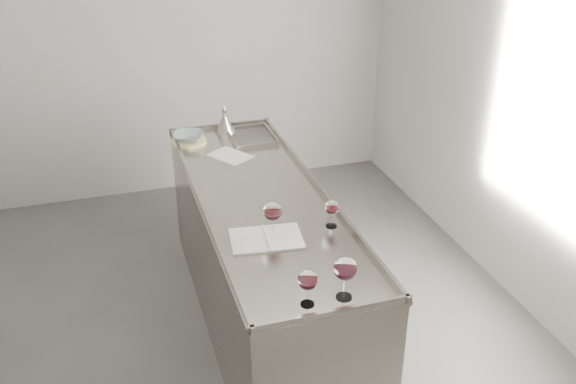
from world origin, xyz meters
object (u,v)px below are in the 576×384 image
object	(u,v)px
counter	(263,262)
wine_funnel	(225,124)
wine_glass_middle	(273,212)
wine_glass_small	(332,208)
ceramic_bowl	(189,137)
wine_glass_right	(345,270)
wine_glass_left	(308,280)
notebook	(266,239)

from	to	relation	value
counter	wine_funnel	bearing A→B (deg)	89.25
wine_glass_middle	wine_glass_small	bearing A→B (deg)	0.87
wine_glass_small	ceramic_bowl	bearing A→B (deg)	111.15
wine_funnel	counter	bearing A→B (deg)	-90.75
wine_glass_right	wine_funnel	size ratio (longest dim) A/B	0.98
wine_glass_small	ceramic_bowl	xyz separation A→B (m)	(-0.55, 1.42, -0.07)
wine_glass_left	wine_glass_small	size ratio (longest dim) A/B	1.15
wine_glass_left	notebook	bearing A→B (deg)	92.43
wine_funnel	wine_glass_middle	bearing A→B (deg)	-92.73
counter	wine_glass_right	distance (m)	1.25
wine_glass_middle	ceramic_bowl	xyz separation A→B (m)	(-0.22, 1.42, -0.10)
wine_funnel	notebook	bearing A→B (deg)	-94.33
wine_glass_left	wine_glass_middle	xyz separation A→B (m)	(0.02, 0.62, 0.02)
wine_glass_left	wine_funnel	size ratio (longest dim) A/B	0.83
wine_glass_left	notebook	xyz separation A→B (m)	(-0.03, 0.60, -0.12)
wine_glass_right	wine_glass_small	bearing A→B (deg)	74.33
wine_glass_small	notebook	bearing A→B (deg)	-175.47
ceramic_bowl	notebook	bearing A→B (deg)	-83.29
wine_glass_middle	ceramic_bowl	bearing A→B (deg)	98.60
notebook	wine_funnel	distance (m)	1.57
wine_glass_right	wine_funnel	xyz separation A→B (m)	(-0.08, 2.16, -0.09)
wine_glass_right	notebook	xyz separation A→B (m)	(-0.20, 0.60, -0.15)
wine_glass_right	wine_glass_middle	bearing A→B (deg)	104.25
wine_glass_middle	wine_glass_right	bearing A→B (deg)	-75.75
notebook	ceramic_bowl	xyz separation A→B (m)	(-0.17, 1.45, 0.04)
wine_glass_right	wine_glass_small	world-z (taller)	wine_glass_right
counter	wine_glass_right	world-z (taller)	wine_glass_right
wine_glass_middle	wine_glass_right	size ratio (longest dim) A/B	0.96
wine_glass_small	counter	bearing A→B (deg)	121.20
counter	wine_glass_small	xyz separation A→B (m)	(0.27, -0.45, 0.58)
wine_glass_middle	wine_glass_small	xyz separation A→B (m)	(0.33, 0.01, -0.03)
ceramic_bowl	wine_funnel	size ratio (longest dim) A/B	0.99
wine_glass_left	ceramic_bowl	xyz separation A→B (m)	(-0.20, 2.05, -0.08)
wine_glass_small	ceramic_bowl	distance (m)	1.52
counter	wine_glass_right	bearing A→B (deg)	-84.78
wine_glass_left	ceramic_bowl	world-z (taller)	wine_glass_left
ceramic_bowl	wine_funnel	xyz separation A→B (m)	(0.29, 0.11, 0.02)
counter	ceramic_bowl	distance (m)	1.13
counter	wine_glass_small	distance (m)	0.79
counter	wine_glass_left	bearing A→B (deg)	-94.16
notebook	wine_glass_middle	bearing A→B (deg)	35.68
notebook	wine_funnel	world-z (taller)	wine_funnel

